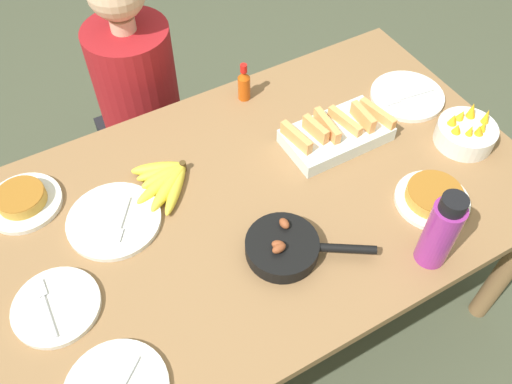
# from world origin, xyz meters

# --- Properties ---
(ground_plane) EXTENTS (14.00, 14.00, 0.00)m
(ground_plane) POSITION_xyz_m (0.00, 0.00, 0.00)
(ground_plane) COLOR #474C38
(dining_table) EXTENTS (1.68, 1.00, 0.74)m
(dining_table) POSITION_xyz_m (0.00, 0.00, 0.65)
(dining_table) COLOR olive
(dining_table) RESTS_ON ground_plane
(banana_bunch) EXTENTS (0.20, 0.23, 0.04)m
(banana_bunch) POSITION_xyz_m (-0.21, 0.18, 0.76)
(banana_bunch) COLOR yellow
(banana_bunch) RESTS_ON dining_table
(melon_tray) EXTENTS (0.33, 0.18, 0.10)m
(melon_tray) POSITION_xyz_m (0.34, 0.08, 0.78)
(melon_tray) COLOR silver
(melon_tray) RESTS_ON dining_table
(skillet) EXTENTS (0.32, 0.25, 0.08)m
(skillet) POSITION_xyz_m (-0.03, -0.20, 0.77)
(skillet) COLOR black
(skillet) RESTS_ON dining_table
(frittata_plate_center) EXTENTS (0.22, 0.22, 0.05)m
(frittata_plate_center) POSITION_xyz_m (-0.60, 0.32, 0.76)
(frittata_plate_center) COLOR silver
(frittata_plate_center) RESTS_ON dining_table
(frittata_plate_side) EXTENTS (0.22, 0.22, 0.05)m
(frittata_plate_side) POSITION_xyz_m (0.44, -0.27, 0.77)
(frittata_plate_side) COLOR silver
(frittata_plate_side) RESTS_ON dining_table
(empty_plate_near_front) EXTENTS (0.23, 0.23, 0.02)m
(empty_plate_near_front) POSITION_xyz_m (-0.62, -0.06, 0.75)
(empty_plate_near_front) COLOR silver
(empty_plate_near_front) RESTS_ON dining_table
(empty_plate_far_left) EXTENTS (0.27, 0.27, 0.02)m
(empty_plate_far_left) POSITION_xyz_m (-0.40, 0.13, 0.75)
(empty_plate_far_left) COLOR silver
(empty_plate_far_left) RESTS_ON dining_table
(empty_plate_far_right) EXTENTS (0.25, 0.25, 0.02)m
(empty_plate_far_right) POSITION_xyz_m (0.67, 0.13, 0.75)
(empty_plate_far_right) COLOR silver
(empty_plate_far_right) RESTS_ON dining_table
(fruit_bowl_mango) EXTENTS (0.19, 0.19, 0.12)m
(fruit_bowl_mango) POSITION_xyz_m (0.70, -0.13, 0.78)
(fruit_bowl_mango) COLOR silver
(fruit_bowl_mango) RESTS_ON dining_table
(water_bottle) EXTENTS (0.08, 0.08, 0.26)m
(water_bottle) POSITION_xyz_m (0.31, -0.41, 0.86)
(water_bottle) COLOR #992D89
(water_bottle) RESTS_ON dining_table
(hot_sauce_bottle) EXTENTS (0.04, 0.04, 0.14)m
(hot_sauce_bottle) POSITION_xyz_m (0.18, 0.40, 0.80)
(hot_sauce_bottle) COLOR #C64C0F
(hot_sauce_bottle) RESTS_ON dining_table
(person_figure) EXTENTS (0.34, 0.34, 1.15)m
(person_figure) POSITION_xyz_m (-0.10, 0.75, 0.48)
(person_figure) COLOR black
(person_figure) RESTS_ON ground_plane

